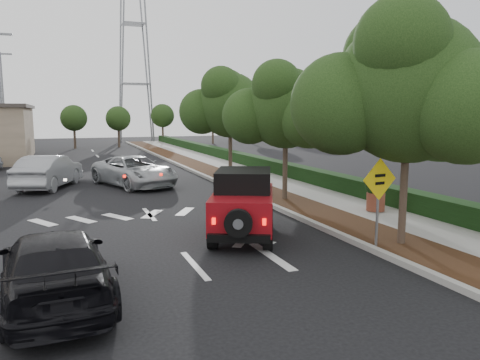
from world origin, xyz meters
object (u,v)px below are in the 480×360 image
red_jeep (244,203)px  black_suv_oncoming (55,267)px  speed_hump_sign (379,190)px  silver_suv_ahead (134,171)px

red_jeep → black_suv_oncoming: 6.02m
red_jeep → black_suv_oncoming: red_jeep is taller
speed_hump_sign → silver_suv_ahead: bearing=102.3°
black_suv_oncoming → speed_hump_sign: speed_hump_sign is taller
red_jeep → black_suv_oncoming: bearing=-123.2°
black_suv_oncoming → speed_hump_sign: size_ratio=2.05×
red_jeep → silver_suv_ahead: size_ratio=0.75×
silver_suv_ahead → black_suv_oncoming: bearing=-124.1°
black_suv_oncoming → speed_hump_sign: (7.84, 0.59, 0.91)m
silver_suv_ahead → black_suv_oncoming: size_ratio=1.12×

